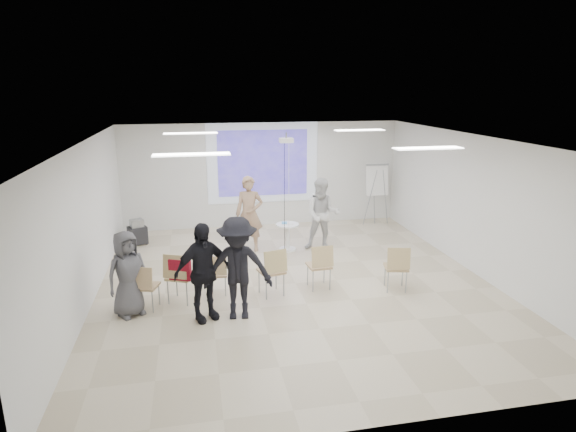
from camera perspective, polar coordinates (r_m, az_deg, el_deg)
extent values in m
cube|color=beige|center=(10.21, 0.89, -8.22)|extent=(8.00, 9.00, 0.10)
cube|color=white|center=(9.42, 0.97, 9.35)|extent=(8.00, 9.00, 0.10)
cube|color=silver|center=(14.08, -3.00, 4.92)|extent=(8.00, 0.10, 3.00)
cube|color=silver|center=(9.72, -23.12, -1.02)|extent=(0.10, 9.00, 3.00)
cube|color=silver|center=(11.25, 21.53, 1.24)|extent=(0.10, 9.00, 3.00)
cube|color=silver|center=(13.95, -2.98, 6.29)|extent=(3.20, 0.01, 2.30)
cube|color=#3F34B0|center=(13.94, -2.98, 6.28)|extent=(2.60, 0.01, 1.90)
cylinder|color=white|center=(12.14, -0.06, -3.95)|extent=(0.50, 0.50, 0.05)
cylinder|color=white|center=(12.05, -0.06, -2.56)|extent=(0.14, 0.14, 0.62)
cylinder|color=white|center=(11.95, -0.06, -1.04)|extent=(0.68, 0.68, 0.04)
cube|color=silver|center=(11.91, 0.17, -0.97)|extent=(0.19, 0.13, 0.01)
cube|color=#449DCD|center=(11.99, -0.42, -0.81)|extent=(0.17, 0.21, 0.01)
imported|color=tan|center=(11.90, -4.62, 0.83)|extent=(0.87, 0.68, 2.13)
imported|color=silver|center=(11.97, 4.11, 0.65)|extent=(1.14, 1.00, 2.01)
cube|color=silver|center=(12.08, -3.94, 2.72)|extent=(0.07, 0.13, 0.04)
cube|color=white|center=(12.08, 3.01, 2.51)|extent=(0.07, 0.13, 0.04)
cube|color=tan|center=(9.32, -16.44, -7.98)|extent=(0.51, 0.51, 0.04)
cube|color=tan|center=(9.06, -17.02, -7.03)|extent=(0.42, 0.20, 0.39)
cylinder|color=gray|center=(9.33, -17.68, -9.56)|extent=(0.03, 0.03, 0.43)
cylinder|color=#93969B|center=(9.21, -15.76, -9.75)|extent=(0.03, 0.03, 0.43)
cylinder|color=gray|center=(9.61, -16.90, -8.76)|extent=(0.03, 0.03, 0.43)
cylinder|color=gray|center=(9.49, -15.02, -8.93)|extent=(0.03, 0.03, 0.43)
cube|color=tan|center=(9.44, -12.58, -7.00)|extent=(0.62, 0.62, 0.04)
cube|color=tan|center=(9.15, -13.25, -5.89)|extent=(0.47, 0.27, 0.45)
cylinder|color=#93959B|center=(9.46, -14.02, -8.73)|extent=(0.03, 0.03, 0.49)
cylinder|color=gray|center=(9.31, -11.89, -9.01)|extent=(0.03, 0.03, 0.49)
cylinder|color=gray|center=(9.77, -13.05, -7.87)|extent=(0.03, 0.03, 0.49)
cylinder|color=gray|center=(9.63, -10.98, -8.12)|extent=(0.03, 0.03, 0.49)
cube|color=tan|center=(9.66, -8.42, -6.77)|extent=(0.42, 0.42, 0.04)
cube|color=tan|center=(9.40, -8.49, -5.87)|extent=(0.40, 0.11, 0.38)
cylinder|color=gray|center=(9.60, -9.34, -8.35)|extent=(0.02, 0.02, 0.41)
cylinder|color=gray|center=(9.59, -7.42, -8.29)|extent=(0.02, 0.02, 0.41)
cylinder|color=gray|center=(9.89, -9.30, -7.62)|extent=(0.02, 0.02, 0.41)
cylinder|color=gray|center=(9.89, -7.44, -7.56)|extent=(0.02, 0.02, 0.41)
cube|color=tan|center=(9.50, -2.00, -6.54)|extent=(0.56, 0.56, 0.04)
cube|color=tan|center=(9.21, -1.47, -5.42)|extent=(0.47, 0.20, 0.44)
cylinder|color=gray|center=(9.37, -2.58, -8.53)|extent=(0.03, 0.03, 0.48)
cylinder|color=gray|center=(9.51, -0.50, -8.15)|extent=(0.03, 0.03, 0.48)
cylinder|color=#93969B|center=(9.69, -3.45, -7.72)|extent=(0.03, 0.03, 0.48)
cylinder|color=gray|center=(9.82, -1.42, -7.37)|extent=(0.03, 0.03, 0.48)
cube|color=tan|center=(9.83, 3.68, -5.89)|extent=(0.48, 0.48, 0.04)
cube|color=tan|center=(9.55, 4.12, -4.84)|extent=(0.45, 0.12, 0.42)
cylinder|color=#92959A|center=(9.71, 2.99, -7.71)|extent=(0.02, 0.02, 0.47)
cylinder|color=gray|center=(9.82, 5.01, -7.47)|extent=(0.02, 0.02, 0.47)
cylinder|color=#909398|center=(10.03, 2.34, -6.94)|extent=(0.02, 0.02, 0.47)
cylinder|color=#96999F|center=(10.13, 4.30, -6.72)|extent=(0.02, 0.02, 0.47)
cube|color=tan|center=(9.96, 12.68, -5.95)|extent=(0.53, 0.53, 0.04)
cube|color=tan|center=(9.68, 13.00, -4.94)|extent=(0.45, 0.19, 0.42)
cylinder|color=#92969A|center=(9.86, 11.75, -7.66)|extent=(0.03, 0.03, 0.47)
cylinder|color=#909398|center=(9.93, 13.82, -7.63)|extent=(0.03, 0.03, 0.47)
cylinder|color=#919499|center=(10.19, 11.41, -6.88)|extent=(0.03, 0.03, 0.47)
cylinder|color=gray|center=(10.25, 13.41, -6.85)|extent=(0.03, 0.03, 0.47)
cube|color=maroon|center=(9.16, -12.68, -6.25)|extent=(0.42, 0.25, 0.40)
imported|color=black|center=(9.67, -8.44, -6.56)|extent=(0.32, 0.24, 0.02)
imported|color=black|center=(8.47, -10.14, -5.75)|extent=(1.37, 1.13, 2.03)
imported|color=black|center=(8.44, -5.99, -5.41)|extent=(1.44, 0.89, 2.10)
imported|color=#545358|center=(9.01, -18.52, -5.96)|extent=(1.03, 0.94, 1.76)
cylinder|color=#92959A|center=(14.22, 9.69, 2.14)|extent=(0.31, 0.20, 1.66)
cylinder|color=#96989E|center=(14.39, 11.45, 2.21)|extent=(0.32, 0.20, 1.66)
cylinder|color=gray|center=(14.58, 10.16, 2.44)|extent=(0.03, 0.37, 1.66)
cube|color=white|center=(14.30, 10.52, 4.29)|extent=(0.66, 0.20, 0.93)
cube|color=gray|center=(14.26, 10.54, 5.99)|extent=(0.68, 0.07, 0.06)
cube|color=black|center=(13.11, -17.39, -2.17)|extent=(0.55, 0.50, 0.45)
cube|color=gray|center=(13.02, -17.50, -0.82)|extent=(0.39, 0.36, 0.20)
cylinder|color=black|center=(13.01, -17.90, -3.38)|extent=(0.07, 0.07, 0.05)
cylinder|color=black|center=(13.10, -16.40, -3.13)|extent=(0.07, 0.07, 0.05)
cylinder|color=black|center=(13.26, -18.21, -3.06)|extent=(0.07, 0.07, 0.05)
cylinder|color=black|center=(13.35, -16.74, -2.82)|extent=(0.07, 0.07, 0.05)
cube|color=white|center=(10.92, -0.21, 8.95)|extent=(0.30, 0.25, 0.10)
cylinder|color=gray|center=(10.91, -0.21, 9.53)|extent=(0.04, 0.04, 0.14)
cylinder|color=black|center=(11.09, -0.43, 1.51)|extent=(0.01, 0.01, 2.77)
cylinder|color=white|center=(11.09, 0.10, 1.51)|extent=(0.01, 0.01, 2.77)
cube|color=white|center=(11.20, -11.47, 9.59)|extent=(1.20, 0.30, 0.02)
cube|color=white|center=(11.89, 8.47, 10.03)|extent=(1.20, 0.30, 0.02)
cube|color=white|center=(7.73, -11.36, 7.17)|extent=(1.20, 0.30, 0.02)
cube|color=white|center=(8.70, 16.25, 7.73)|extent=(1.20, 0.30, 0.02)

